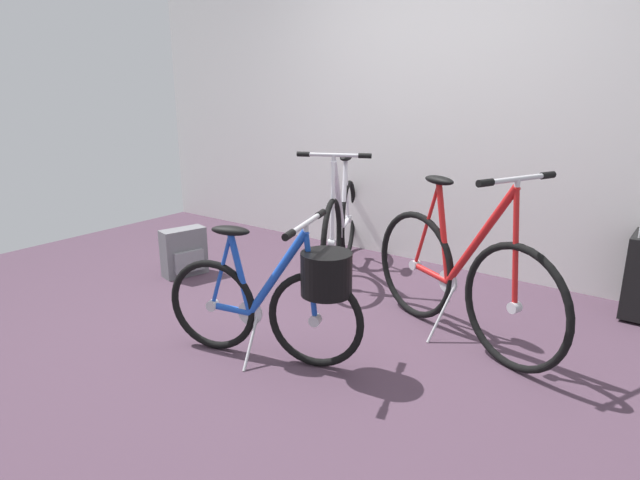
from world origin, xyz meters
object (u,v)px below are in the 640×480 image
display_bike_left (341,225)px  backpack_on_floor (184,252)px  display_bike_right (460,277)px  folding_bike_foreground (284,294)px

display_bike_left → backpack_on_floor: 1.23m
backpack_on_floor → display_bike_right: bearing=5.7°
folding_bike_foreground → display_bike_left: bearing=113.3°
folding_bike_foreground → display_bike_left: display_bike_left is taller
display_bike_left → display_bike_right: bearing=-26.2°
backpack_on_floor → folding_bike_foreground: bearing=-21.2°
folding_bike_foreground → display_bike_right: (0.63, 0.80, -0.00)m
display_bike_left → display_bike_right: (1.24, -0.61, 0.01)m
folding_bike_foreground → display_bike_right: 1.02m
display_bike_right → backpack_on_floor: bearing=-174.3°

